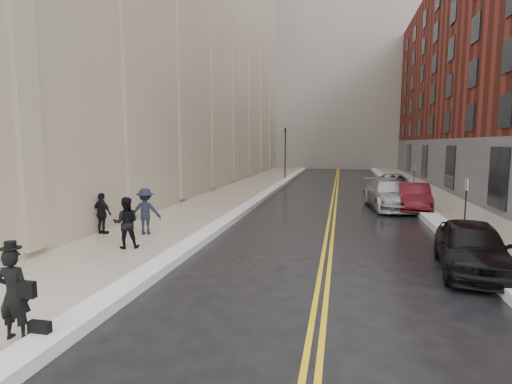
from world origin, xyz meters
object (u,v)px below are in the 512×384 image
at_px(car_maroon, 414,197).
at_px(pedestrian_b, 146,211).
at_px(car_silver_near, 389,194).
at_px(pedestrian_a, 126,223).
at_px(car_black, 472,247).
at_px(pedestrian_main, 14,294).
at_px(pedestrian_c, 102,213).
at_px(car_silver_far, 393,184).

bearing_deg(car_maroon, pedestrian_b, -137.31).
height_order(car_silver_near, pedestrian_a, pedestrian_a).
bearing_deg(car_black, pedestrian_main, -139.13).
xyz_separation_m(pedestrian_a, pedestrian_c, (-2.02, 1.72, -0.06)).
relative_size(car_black, car_maroon, 0.96).
distance_m(car_silver_far, pedestrian_b, 19.71).
distance_m(car_black, car_silver_far, 18.16).
relative_size(pedestrian_main, pedestrian_c, 1.04).
xyz_separation_m(car_silver_far, pedestrian_c, (-12.82, -16.59, 0.24)).
distance_m(pedestrian_main, pedestrian_a, 6.32).
height_order(car_maroon, car_silver_far, car_maroon).
bearing_deg(car_maroon, pedestrian_a, -130.38).
xyz_separation_m(car_silver_near, pedestrian_a, (-9.75, -11.42, 0.21)).
relative_size(car_black, car_silver_near, 0.78).
height_order(pedestrian_main, pedestrian_a, pedestrian_a).
bearing_deg(car_silver_far, pedestrian_b, -122.83).
bearing_deg(car_silver_near, pedestrian_c, -147.87).
distance_m(car_maroon, pedestrian_c, 15.89).
distance_m(car_black, car_silver_near, 11.31).
xyz_separation_m(car_maroon, pedestrian_c, (-12.97, -9.17, 0.21)).
bearing_deg(pedestrian_b, car_maroon, -157.36).
bearing_deg(pedestrian_b, car_silver_near, -152.54).
bearing_deg(pedestrian_main, car_silver_far, -116.71).
bearing_deg(car_silver_far, pedestrian_a, -118.85).
relative_size(pedestrian_main, pedestrian_a, 0.97).
height_order(car_silver_far, pedestrian_main, pedestrian_main).
distance_m(car_black, pedestrian_a, 10.76).
bearing_deg(car_black, pedestrian_c, 179.95).
bearing_deg(car_black, car_silver_near, 102.05).
bearing_deg(car_silver_near, car_black, -92.24).
height_order(car_black, car_silver_far, car_black).
xyz_separation_m(pedestrian_b, pedestrian_c, (-1.65, -0.36, -0.09)).
height_order(pedestrian_main, pedestrian_c, pedestrian_main).
bearing_deg(car_silver_far, car_silver_near, -96.96).
xyz_separation_m(car_maroon, pedestrian_main, (-9.60, -17.06, 0.25)).
relative_size(car_maroon, pedestrian_a, 2.60).
xyz_separation_m(car_silver_near, car_silver_far, (1.05, 6.90, -0.09)).
bearing_deg(car_black, pedestrian_b, 177.14).
xyz_separation_m(pedestrian_main, pedestrian_c, (-3.37, 7.89, -0.03)).
relative_size(car_silver_far, pedestrian_b, 2.88).
distance_m(pedestrian_a, pedestrian_c, 2.65).
bearing_deg(pedestrian_b, pedestrian_a, 84.69).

